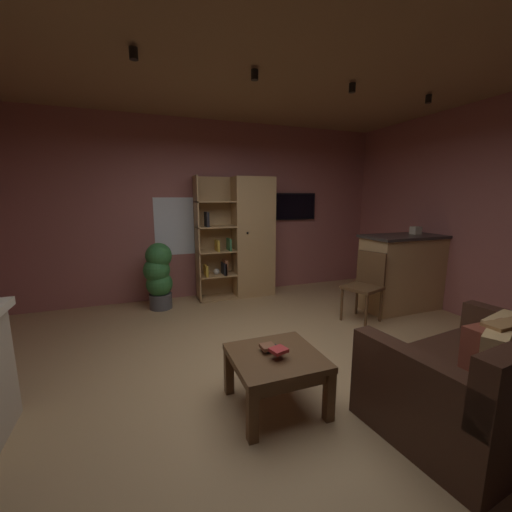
{
  "coord_description": "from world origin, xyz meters",
  "views": [
    {
      "loc": [
        -1.09,
        -2.51,
        1.63
      ],
      "look_at": [
        0.0,
        0.4,
        1.05
      ],
      "focal_mm": 22.15,
      "sensor_mm": 36.0,
      "label": 1
    }
  ],
  "objects_px": {
    "bookshelf_cabinet": "(248,238)",
    "potted_floor_plant": "(159,274)",
    "coffee_table": "(276,365)",
    "leather_couch": "(482,382)",
    "kitchen_bar_counter": "(407,271)",
    "wall_mounted_tv": "(294,207)",
    "table_book_1": "(268,347)",
    "dining_chair": "(366,281)",
    "tissue_box": "(416,230)",
    "table_book_0": "(271,349)",
    "table_book_2": "(279,350)"
  },
  "relations": [
    {
      "from": "bookshelf_cabinet",
      "to": "potted_floor_plant",
      "type": "bearing_deg",
      "value": -171.97
    },
    {
      "from": "coffee_table",
      "to": "potted_floor_plant",
      "type": "xyz_separation_m",
      "value": [
        -0.7,
        2.64,
        0.17
      ]
    },
    {
      "from": "potted_floor_plant",
      "to": "leather_couch",
      "type": "bearing_deg",
      "value": -58.7
    },
    {
      "from": "kitchen_bar_counter",
      "to": "wall_mounted_tv",
      "type": "height_order",
      "value": "wall_mounted_tv"
    },
    {
      "from": "table_book_1",
      "to": "dining_chair",
      "type": "bearing_deg",
      "value": 31.55
    },
    {
      "from": "dining_chair",
      "to": "potted_floor_plant",
      "type": "xyz_separation_m",
      "value": [
        -2.56,
        1.41,
        -0.01
      ]
    },
    {
      "from": "table_book_1",
      "to": "leather_couch",
      "type": "bearing_deg",
      "value": -28.89
    },
    {
      "from": "bookshelf_cabinet",
      "to": "dining_chair",
      "type": "bearing_deg",
      "value": -55.69
    },
    {
      "from": "tissue_box",
      "to": "leather_couch",
      "type": "distance_m",
      "value": 2.8
    },
    {
      "from": "table_book_0",
      "to": "tissue_box",
      "type": "bearing_deg",
      "value": 25.64
    },
    {
      "from": "leather_couch",
      "to": "wall_mounted_tv",
      "type": "distance_m",
      "value": 3.94
    },
    {
      "from": "kitchen_bar_counter",
      "to": "wall_mounted_tv",
      "type": "xyz_separation_m",
      "value": [
        -1.05,
        1.64,
        0.92
      ]
    },
    {
      "from": "leather_couch",
      "to": "table_book_2",
      "type": "bearing_deg",
      "value": 154.89
    },
    {
      "from": "bookshelf_cabinet",
      "to": "kitchen_bar_counter",
      "type": "distance_m",
      "value": 2.49
    },
    {
      "from": "table_book_1",
      "to": "table_book_2",
      "type": "bearing_deg",
      "value": -75.4
    },
    {
      "from": "kitchen_bar_counter",
      "to": "wall_mounted_tv",
      "type": "bearing_deg",
      "value": 122.71
    },
    {
      "from": "table_book_1",
      "to": "potted_floor_plant",
      "type": "xyz_separation_m",
      "value": [
        -0.66,
        2.58,
        0.05
      ]
    },
    {
      "from": "tissue_box",
      "to": "table_book_1",
      "type": "relative_size",
      "value": 1.1
    },
    {
      "from": "tissue_box",
      "to": "table_book_2",
      "type": "xyz_separation_m",
      "value": [
        -2.91,
        -1.53,
        -0.65
      ]
    },
    {
      "from": "bookshelf_cabinet",
      "to": "leather_couch",
      "type": "bearing_deg",
      "value": -80.84
    },
    {
      "from": "coffee_table",
      "to": "table_book_0",
      "type": "height_order",
      "value": "table_book_0"
    },
    {
      "from": "dining_chair",
      "to": "wall_mounted_tv",
      "type": "distance_m",
      "value": 2.06
    },
    {
      "from": "coffee_table",
      "to": "potted_floor_plant",
      "type": "distance_m",
      "value": 2.74
    },
    {
      "from": "table_book_1",
      "to": "table_book_0",
      "type": "bearing_deg",
      "value": 9.48
    },
    {
      "from": "table_book_0",
      "to": "potted_floor_plant",
      "type": "distance_m",
      "value": 2.66
    },
    {
      "from": "coffee_table",
      "to": "table_book_0",
      "type": "distance_m",
      "value": 0.12
    },
    {
      "from": "tissue_box",
      "to": "table_book_1",
      "type": "distance_m",
      "value": 3.33
    },
    {
      "from": "table_book_1",
      "to": "bookshelf_cabinet",
      "type": "bearing_deg",
      "value": 74.07
    },
    {
      "from": "kitchen_bar_counter",
      "to": "leather_couch",
      "type": "relative_size",
      "value": 0.88
    },
    {
      "from": "coffee_table",
      "to": "wall_mounted_tv",
      "type": "distance_m",
      "value": 3.67
    },
    {
      "from": "dining_chair",
      "to": "table_book_2",
      "type": "bearing_deg",
      "value": -145.22
    },
    {
      "from": "table_book_0",
      "to": "table_book_2",
      "type": "xyz_separation_m",
      "value": [
        -0.0,
        -0.13,
        0.05
      ]
    },
    {
      "from": "bookshelf_cabinet",
      "to": "table_book_0",
      "type": "distance_m",
      "value": 2.92
    },
    {
      "from": "kitchen_bar_counter",
      "to": "tissue_box",
      "type": "xyz_separation_m",
      "value": [
        0.15,
        0.05,
        0.6
      ]
    },
    {
      "from": "bookshelf_cabinet",
      "to": "table_book_0",
      "type": "xyz_separation_m",
      "value": [
        -0.76,
        -2.78,
        -0.52
      ]
    },
    {
      "from": "tissue_box",
      "to": "leather_couch",
      "type": "xyz_separation_m",
      "value": [
        -1.58,
        -2.15,
        -0.84
      ]
    },
    {
      "from": "tissue_box",
      "to": "potted_floor_plant",
      "type": "relative_size",
      "value": 0.12
    },
    {
      "from": "bookshelf_cabinet",
      "to": "table_book_2",
      "type": "relative_size",
      "value": 16.32
    },
    {
      "from": "tissue_box",
      "to": "wall_mounted_tv",
      "type": "distance_m",
      "value": 2.02
    },
    {
      "from": "tissue_box",
      "to": "dining_chair",
      "type": "xyz_separation_m",
      "value": [
        -1.05,
        -0.24,
        -0.62
      ]
    },
    {
      "from": "bookshelf_cabinet",
      "to": "tissue_box",
      "type": "xyz_separation_m",
      "value": [
        2.15,
        -1.38,
        0.19
      ]
    },
    {
      "from": "dining_chair",
      "to": "potted_floor_plant",
      "type": "distance_m",
      "value": 2.92
    },
    {
      "from": "coffee_table",
      "to": "potted_floor_plant",
      "type": "bearing_deg",
      "value": 104.83
    },
    {
      "from": "table_book_0",
      "to": "dining_chair",
      "type": "height_order",
      "value": "dining_chair"
    },
    {
      "from": "coffee_table",
      "to": "dining_chair",
      "type": "bearing_deg",
      "value": 33.58
    },
    {
      "from": "kitchen_bar_counter",
      "to": "dining_chair",
      "type": "height_order",
      "value": "kitchen_bar_counter"
    },
    {
      "from": "tissue_box",
      "to": "coffee_table",
      "type": "height_order",
      "value": "tissue_box"
    },
    {
      "from": "kitchen_bar_counter",
      "to": "table_book_2",
      "type": "distance_m",
      "value": 3.13
    },
    {
      "from": "tissue_box",
      "to": "table_book_0",
      "type": "distance_m",
      "value": 3.3
    },
    {
      "from": "tissue_box",
      "to": "table_book_2",
      "type": "height_order",
      "value": "tissue_box"
    }
  ]
}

